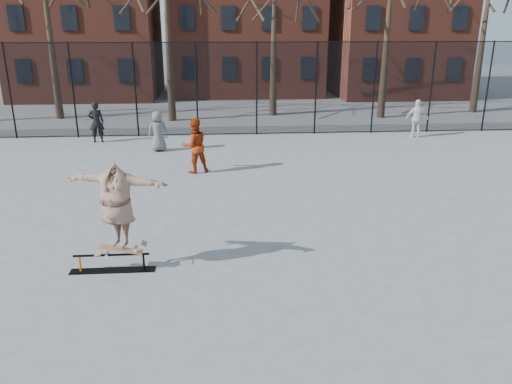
{
  "coord_description": "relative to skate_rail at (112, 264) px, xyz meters",
  "views": [
    {
      "loc": [
        -0.43,
        -8.85,
        4.73
      ],
      "look_at": [
        0.33,
        1.5,
        1.2
      ],
      "focal_mm": 35.0,
      "sensor_mm": 36.0,
      "label": 1
    }
  ],
  "objects": [
    {
      "name": "ground",
      "position": [
        2.65,
        -0.32,
        -0.15
      ],
      "size": [
        100.0,
        100.0,
        0.0
      ],
      "primitive_type": "plane",
      "color": "slate"
    },
    {
      "name": "skate_rail",
      "position": [
        0.0,
        0.0,
        0.0
      ],
      "size": [
        1.69,
        0.26,
        0.37
      ],
      "color": "black",
      "rests_on": "ground"
    },
    {
      "name": "skateboard",
      "position": [
        0.21,
        0.0,
        0.28
      ],
      "size": [
        0.9,
        0.22,
        0.11
      ],
      "primitive_type": null,
      "color": "olive",
      "rests_on": "skate_rail"
    },
    {
      "name": "skater",
      "position": [
        0.21,
        0.0,
        1.18
      ],
      "size": [
        2.15,
        1.15,
        1.69
      ],
      "primitive_type": "imported",
      "rotation": [
        0.0,
        0.0,
        -0.3
      ],
      "color": "#72388D",
      "rests_on": "skateboard"
    },
    {
      "name": "bystander_grey",
      "position": [
        -0.17,
        9.95,
        0.63
      ],
      "size": [
        0.87,
        0.69,
        1.55
      ],
      "primitive_type": "imported",
      "rotation": [
        0.0,
        0.0,
        3.43
      ],
      "color": "#5C5D60",
      "rests_on": "ground"
    },
    {
      "name": "bystander_black",
      "position": [
        -2.88,
        11.68,
        0.7
      ],
      "size": [
        0.66,
        0.48,
        1.68
      ],
      "primitive_type": "imported",
      "rotation": [
        0.0,
        0.0,
        3.27
      ],
      "color": "black",
      "rests_on": "ground"
    },
    {
      "name": "bystander_red",
      "position": [
        1.38,
        6.92,
        0.76
      ],
      "size": [
        1.06,
        0.94,
        1.8
      ],
      "primitive_type": "imported",
      "rotation": [
        0.0,
        0.0,
        3.49
      ],
      "color": "#9D2F0D",
      "rests_on": "ground"
    },
    {
      "name": "bystander_white",
      "position": [
        10.73,
        11.68,
        0.67
      ],
      "size": [
        1.0,
        0.54,
        1.62
      ],
      "primitive_type": "imported",
      "rotation": [
        0.0,
        0.0,
        2.99
      ],
      "color": "silver",
      "rests_on": "ground"
    },
    {
      "name": "fence",
      "position": [
        2.63,
        12.68,
        1.91
      ],
      "size": [
        34.03,
        0.07,
        4.0
      ],
      "color": "black",
      "rests_on": "ground"
    },
    {
      "name": "rowhouses",
      "position": [
        3.37,
        25.68,
        5.92
      ],
      "size": [
        29.0,
        7.0,
        13.0
      ],
      "color": "brown",
      "rests_on": "ground"
    }
  ]
}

